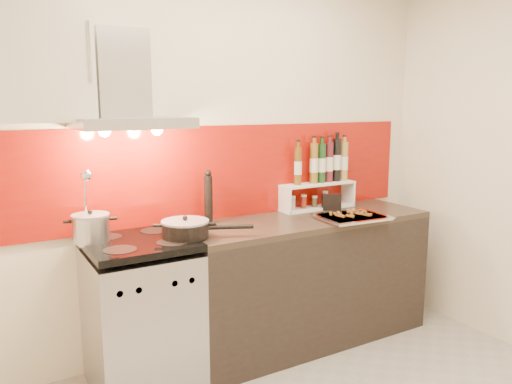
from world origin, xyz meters
TOP-DOWN VIEW (x-y plane):
  - back_wall at (0.00, 1.40)m, footprint 3.40×0.02m
  - backsplash at (0.05, 1.39)m, footprint 3.00×0.02m
  - range_stove at (-0.70, 1.10)m, footprint 0.60×0.60m
  - counter at (0.50, 1.10)m, footprint 1.80×0.60m
  - range_hood at (-0.70, 1.24)m, footprint 0.62×0.50m
  - upper_cabinet at (-1.25, 1.22)m, footprint 0.70×0.35m
  - stock_pot at (-0.94, 1.21)m, footprint 0.21×0.21m
  - saute_pan at (-0.44, 1.02)m, footprint 0.52×0.31m
  - utensil_jar at (-0.98, 1.16)m, footprint 0.09×0.14m
  - pepper_mill at (-0.17, 1.28)m, footprint 0.06×0.06m
  - step_shelf at (0.79, 1.31)m, footprint 0.61×0.17m
  - caddy_box at (0.81, 1.22)m, footprint 0.15×0.11m
  - baking_tray at (0.74, 0.91)m, footprint 0.49×0.40m

SIDE VIEW (x-z plane):
  - range_stove at x=-0.70m, z-range -0.01..0.90m
  - counter at x=0.50m, z-range 0.00..0.90m
  - baking_tray at x=0.74m, z-range 0.90..0.93m
  - saute_pan at x=-0.44m, z-range 0.90..1.02m
  - caddy_box at x=0.81m, z-range 0.90..1.02m
  - stock_pot at x=-0.94m, z-range 0.90..1.08m
  - utensil_jar at x=-0.98m, z-range 0.81..1.25m
  - pepper_mill at x=-0.17m, z-range 0.89..1.25m
  - step_shelf at x=0.79m, z-range 0.88..1.41m
  - backsplash at x=0.05m, z-range 0.90..1.54m
  - back_wall at x=0.00m, z-range 0.00..2.60m
  - range_hood at x=-0.70m, z-range 1.44..2.05m
  - upper_cabinet at x=-1.25m, z-range 1.59..2.31m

